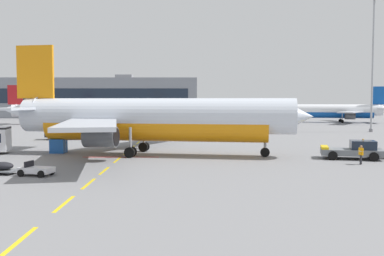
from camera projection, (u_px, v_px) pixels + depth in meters
The scene contains 12 objects.
ground at pixel (289, 141), 63.17m from camera, with size 400.00×400.00×0.00m, color slate.
apron_paint_markings at pixel (139, 142), 61.30m from camera, with size 8.00×98.40×0.01m.
airliner_foreground at pixel (150, 119), 46.90m from camera, with size 34.74×34.13×12.20m.
pushback_tug at pixel (354, 150), 43.61m from camera, with size 6.50×4.26×2.08m.
airliner_mid_left at pixel (337, 111), 116.63m from camera, with size 27.50×26.85×9.72m.
airliner_far_center at pixel (60, 112), 108.78m from camera, with size 27.94×27.45×9.81m.
fuel_service_truck at pixel (71, 129), 65.62m from camera, with size 7.22×3.26×3.14m.
baggage_train at pixel (3, 168), 34.66m from camera, with size 8.68×3.72×1.14m.
ground_crew_worker at pixel (361, 153), 39.80m from camera, with size 0.31×0.71×1.79m.
uld_cargo_container at pixel (59, 146), 48.74m from camera, with size 1.65×1.61×1.60m.
apron_light_mast_far at pixel (373, 48), 80.47m from camera, with size 1.80×1.80×25.53m.
terminal_satellite at pixel (94, 98), 157.64m from camera, with size 75.66×25.51×15.40m.
Camera 1 is at (25.18, -22.81, 5.93)m, focal length 40.10 mm.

